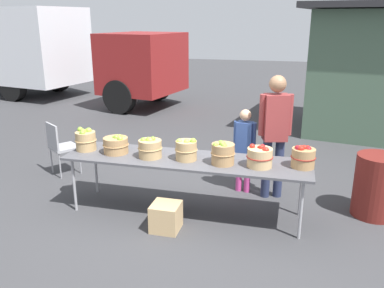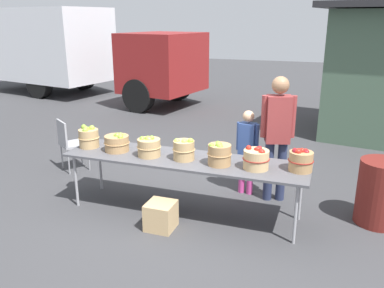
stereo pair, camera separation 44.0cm
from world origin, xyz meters
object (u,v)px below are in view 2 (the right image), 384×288
(apple_basket_green_0, at_px, (89,137))
(apple_basket_green_2, at_px, (149,147))
(apple_basket_green_1, at_px, (117,143))
(vendor_adult, at_px, (278,130))
(apple_basket_green_4, at_px, (219,154))
(child_customer, at_px, (247,146))
(produce_crate, at_px, (161,216))
(trash_barrel, at_px, (381,193))
(market_table, at_px, (184,161))
(apple_basket_green_3, at_px, (184,149))
(box_truck, at_px, (70,49))
(folding_chair, at_px, (70,141))
(apple_basket_red_1, at_px, (301,160))
(apple_basket_red_0, at_px, (256,159))

(apple_basket_green_0, height_order, apple_basket_green_2, apple_basket_green_0)
(apple_basket_green_1, distance_m, vendor_adult, 2.14)
(apple_basket_green_4, xyz_separation_m, child_customer, (0.14, 0.95, -0.17))
(apple_basket_green_0, bearing_deg, produce_crate, -21.12)
(apple_basket_green_4, distance_m, trash_barrel, 2.03)
(apple_basket_green_1, distance_m, produce_crate, 1.17)
(market_table, xyz_separation_m, apple_basket_green_3, (0.01, -0.04, 0.17))
(box_truck, bearing_deg, vendor_adult, -27.20)
(market_table, bearing_deg, folding_chair, 160.79)
(child_customer, bearing_deg, folding_chair, 8.41)
(market_table, distance_m, apple_basket_red_1, 1.42)
(market_table, relative_size, apple_basket_green_2, 10.00)
(vendor_adult, xyz_separation_m, trash_barrel, (1.32, -0.25, -0.61))
(apple_basket_red_1, height_order, box_truck, box_truck)
(apple_basket_green_1, height_order, folding_chair, apple_basket_green_1)
(produce_crate, bearing_deg, market_table, 76.17)
(apple_basket_green_0, height_order, apple_basket_red_0, apple_basket_green_0)
(apple_basket_green_0, relative_size, apple_basket_green_3, 1.06)
(apple_basket_green_1, bearing_deg, box_truck, 129.33)
(apple_basket_red_1, bearing_deg, apple_basket_green_4, -172.27)
(apple_basket_red_1, bearing_deg, apple_basket_green_1, -178.41)
(market_table, xyz_separation_m, vendor_adult, (1.04, 0.79, 0.30))
(market_table, relative_size, apple_basket_green_3, 10.78)
(apple_basket_green_0, xyz_separation_m, apple_basket_green_2, (0.93, -0.07, -0.02))
(child_customer, height_order, produce_crate, child_customer)
(apple_basket_green_0, distance_m, child_customer, 2.19)
(child_customer, distance_m, produce_crate, 1.64)
(folding_chair, relative_size, trash_barrel, 1.06)
(apple_basket_red_1, xyz_separation_m, produce_crate, (-1.53, -0.53, -0.71))
(apple_basket_green_2, height_order, vendor_adult, vendor_adult)
(produce_crate, bearing_deg, apple_basket_green_1, 150.25)
(apple_basket_green_1, bearing_deg, vendor_adult, 22.24)
(apple_basket_green_4, bearing_deg, produce_crate, -145.76)
(apple_basket_green_0, height_order, folding_chair, apple_basket_green_0)
(apple_basket_green_3, xyz_separation_m, apple_basket_red_1, (1.40, 0.09, -0.00))
(vendor_adult, relative_size, trash_barrel, 2.13)
(trash_barrel, relative_size, produce_crate, 2.43)
(apple_basket_green_2, distance_m, apple_basket_red_0, 1.37)
(box_truck, distance_m, produce_crate, 9.61)
(apple_basket_red_0, distance_m, child_customer, 0.98)
(apple_basket_red_1, distance_m, produce_crate, 1.77)
(apple_basket_green_3, relative_size, trash_barrel, 0.36)
(apple_basket_green_4, bearing_deg, apple_basket_green_0, 177.51)
(apple_basket_red_0, relative_size, produce_crate, 0.95)
(apple_basket_red_1, relative_size, folding_chair, 0.34)
(apple_basket_green_0, relative_size, apple_basket_red_0, 0.96)
(apple_basket_green_4, xyz_separation_m, trash_barrel, (1.87, 0.62, -0.48))
(apple_basket_green_1, height_order, apple_basket_green_4, apple_basket_green_4)
(apple_basket_green_1, height_order, trash_barrel, apple_basket_green_1)
(apple_basket_green_1, relative_size, apple_basket_green_3, 1.18)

